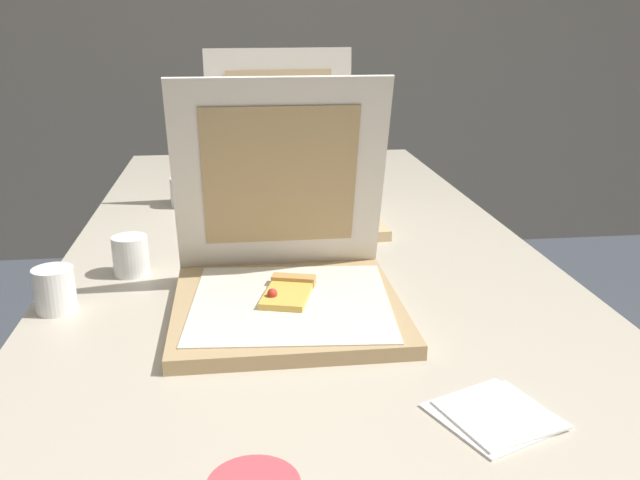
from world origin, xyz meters
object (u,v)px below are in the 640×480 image
(cup_white_near_left, at_px, (55,290))
(cup_white_far, at_px, (184,192))
(pizza_box_front, at_px, (286,277))
(cup_white_near_center, at_px, (131,256))
(pizza_box_middle, at_px, (290,195))
(table, at_px, (301,269))
(napkin_pile, at_px, (496,415))

(cup_white_near_left, xyz_separation_m, cup_white_far, (0.16, 0.61, 0.00))
(pizza_box_front, height_order, cup_white_near_center, pizza_box_front)
(cup_white_near_center, relative_size, cup_white_near_left, 1.00)
(cup_white_near_center, bearing_deg, pizza_box_middle, 46.07)
(cup_white_near_center, xyz_separation_m, cup_white_near_left, (-0.10, -0.15, 0.00))
(table, height_order, cup_white_near_left, cup_white_near_left)
(table, bearing_deg, pizza_box_front, -100.02)
(pizza_box_middle, xyz_separation_m, cup_white_near_center, (-0.31, -0.33, -0.02))
(cup_white_near_left, relative_size, cup_white_far, 1.00)
(pizza_box_middle, relative_size, cup_white_far, 5.44)
(table, bearing_deg, pizza_box_middle, 91.32)
(cup_white_near_left, height_order, cup_white_far, same)
(cup_white_near_center, distance_m, cup_white_far, 0.46)
(cup_white_near_center, bearing_deg, cup_white_far, 82.00)
(cup_white_near_center, distance_m, cup_white_near_left, 0.18)
(pizza_box_front, relative_size, pizza_box_middle, 0.93)
(table, xyz_separation_m, cup_white_near_left, (-0.42, -0.27, 0.09))
(pizza_box_middle, height_order, cup_white_far, pizza_box_middle)
(cup_white_far, bearing_deg, pizza_box_front, -72.56)
(pizza_box_middle, height_order, napkin_pile, pizza_box_middle)
(cup_white_near_left, bearing_deg, cup_white_far, 75.22)
(cup_white_near_left, distance_m, cup_white_far, 0.63)
(table, bearing_deg, cup_white_near_left, -146.64)
(pizza_box_front, height_order, cup_white_near_left, pizza_box_front)
(pizza_box_middle, bearing_deg, cup_white_near_left, -135.28)
(table, distance_m, pizza_box_middle, 0.23)
(pizza_box_front, xyz_separation_m, pizza_box_middle, (0.05, 0.51, 0.00))
(pizza_box_front, relative_size, cup_white_near_left, 5.04)
(table, height_order, pizza_box_middle, pizza_box_middle)
(table, height_order, napkin_pile, napkin_pile)
(cup_white_near_left, bearing_deg, napkin_pile, -33.12)
(table, bearing_deg, cup_white_near_center, -158.95)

